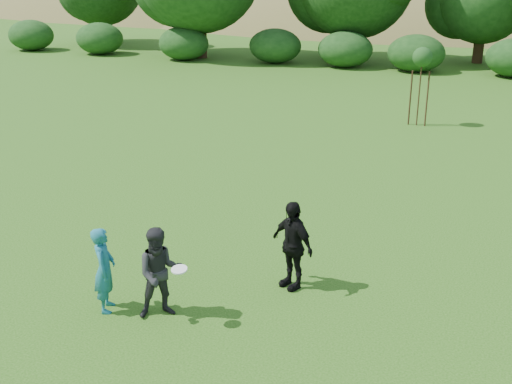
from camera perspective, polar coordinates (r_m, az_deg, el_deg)
ground at (r=11.78m, az=-5.40°, el=-9.76°), size 120.00×120.00×0.00m
player_teal at (r=11.47m, az=-13.32°, el=-6.73°), size 0.57×0.67×1.55m
player_grey at (r=11.09m, az=-8.52°, el=-7.13°), size 1.00×0.96×1.63m
player_black at (r=11.90m, az=3.23°, el=-4.71°), size 1.08×0.85×1.71m
frisbee at (r=10.65m, az=-6.84°, el=-6.85°), size 0.27×0.27×0.07m
sapling at (r=24.12m, az=14.55°, el=11.35°), size 0.70×0.70×2.85m
hillside at (r=79.71m, az=17.10°, el=6.36°), size 150.00×72.00×52.00m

